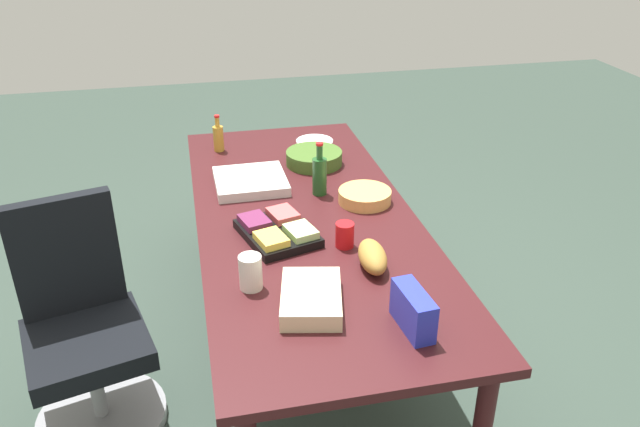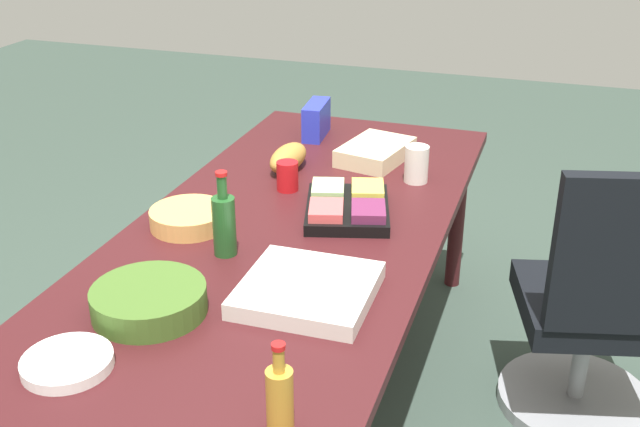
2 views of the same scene
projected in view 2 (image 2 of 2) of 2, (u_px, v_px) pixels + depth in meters
ground_plane at (289, 409)px, 2.86m from camera, size 10.00×10.00×0.00m
conference_table at (285, 247)px, 2.57m from camera, size 2.41×1.02×0.74m
office_chair at (593, 325)px, 2.66m from camera, size 0.59×0.59×1.02m
fruit_platter at (347, 206)px, 2.64m from camera, size 0.42×0.37×0.07m
dressing_bottle at (280, 396)px, 1.63m from camera, size 0.08×0.08×0.22m
pizza_box at (308, 290)px, 2.14m from camera, size 0.36×0.36×0.05m
wine_bottle at (224, 223)px, 2.35m from camera, size 0.09×0.09×0.27m
paper_plate_stack at (67, 363)px, 1.85m from camera, size 0.24×0.24×0.03m
sheet_cake at (375, 152)px, 3.11m from camera, size 0.36×0.28×0.07m
chip_bag_blue at (316, 120)px, 3.36m from camera, size 0.23×0.10×0.15m
chip_bowl at (189, 218)px, 2.55m from camera, size 0.32×0.32×0.06m
red_solo_cup at (287, 176)px, 2.82m from camera, size 0.09×0.09×0.11m
bread_loaf at (288, 158)px, 3.01m from camera, size 0.25×0.13×0.10m
salad_bowl at (149, 300)px, 2.07m from camera, size 0.35×0.35×0.08m
mayo_jar at (416, 164)px, 2.89m from camera, size 0.10×0.10×0.14m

